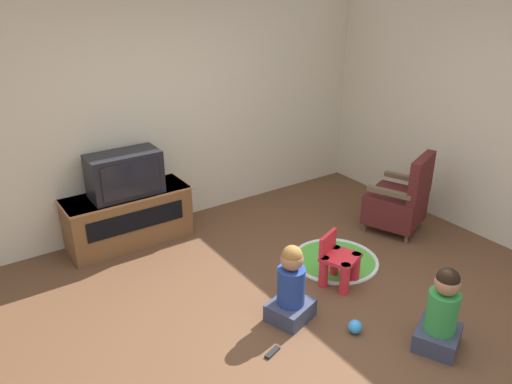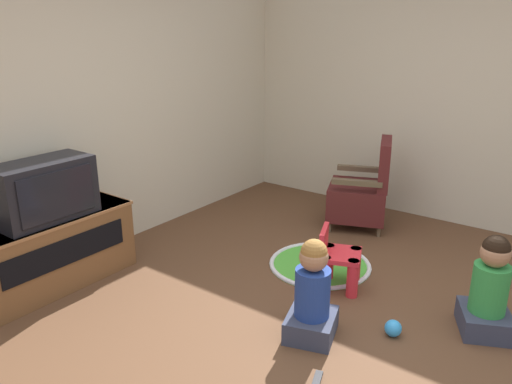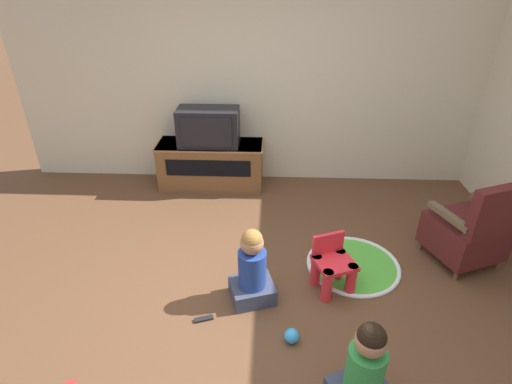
{
  "view_description": "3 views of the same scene",
  "coord_description": "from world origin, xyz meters",
  "views": [
    {
      "loc": [
        -2.16,
        -2.49,
        2.66
      ],
      "look_at": [
        0.31,
        1.11,
        0.73
      ],
      "focal_mm": 35.0,
      "sensor_mm": 36.0,
      "label": 1
    },
    {
      "loc": [
        -2.5,
        -1.24,
        1.95
      ],
      "look_at": [
        0.34,
        0.86,
        0.77
      ],
      "focal_mm": 35.0,
      "sensor_mm": 36.0,
      "label": 2
    },
    {
      "loc": [
        0.14,
        -2.35,
        2.45
      ],
      "look_at": [
        0.0,
        0.87,
        0.63
      ],
      "focal_mm": 28.0,
      "sensor_mm": 36.0,
      "label": 3
    }
  ],
  "objects": [
    {
      "name": "remote_control",
      "position": [
        -0.37,
        -0.1,
        0.01
      ],
      "size": [
        0.16,
        0.09,
        0.02
      ],
      "rotation": [
        0.0,
        0.0,
        0.33
      ],
      "color": "black",
      "rests_on": "ground_plane"
    },
    {
      "name": "play_mat",
      "position": [
        0.93,
        0.61,
        0.01
      ],
      "size": [
        0.87,
        0.87,
        0.04
      ],
      "color": "green",
      "rests_on": "ground_plane"
    },
    {
      "name": "black_armchair",
      "position": [
        1.96,
        0.73,
        0.35
      ],
      "size": [
        0.74,
        0.74,
        0.91
      ],
      "rotation": [
        0.0,
        0.0,
        3.52
      ],
      "color": "brown",
      "rests_on": "ground_plane"
    },
    {
      "name": "yellow_kid_chair",
      "position": [
        0.68,
        0.32,
        0.21
      ],
      "size": [
        0.4,
        0.39,
        0.49
      ],
      "rotation": [
        0.0,
        0.0,
        0.37
      ],
      "color": "red",
      "rests_on": "ground_plane"
    },
    {
      "name": "tv_cabinet",
      "position": [
        -0.62,
        2.15,
        0.3
      ],
      "size": [
        1.3,
        0.49,
        0.57
      ],
      "color": "brown",
      "rests_on": "ground_plane"
    },
    {
      "name": "television",
      "position": [
        -0.62,
        2.12,
        0.79
      ],
      "size": [
        0.72,
        0.37,
        0.45
      ],
      "color": "black",
      "rests_on": "tv_cabinet"
    },
    {
      "name": "child_watching_center",
      "position": [
        0.73,
        -0.75,
        0.3
      ],
      "size": [
        0.45,
        0.43,
        0.7
      ],
      "rotation": [
        0.0,
        0.0,
        0.44
      ],
      "color": "#33384C",
      "rests_on": "ground_plane"
    },
    {
      "name": "wall_back",
      "position": [
        -0.13,
        2.46,
        1.3
      ],
      "size": [
        5.73,
        0.12,
        2.6
      ],
      "color": "beige",
      "rests_on": "ground_plane"
    },
    {
      "name": "child_watching_left",
      "position": [
        0.0,
        0.16,
        0.3
      ],
      "size": [
        0.43,
        0.4,
        0.69
      ],
      "rotation": [
        0.0,
        0.0,
        0.31
      ],
      "color": "#33384C",
      "rests_on": "ground_plane"
    },
    {
      "name": "ground_plane",
      "position": [
        0.0,
        0.0,
        0.0
      ],
      "size": [
        30.0,
        30.0,
        0.0
      ],
      "primitive_type": "plane",
      "color": "brown"
    },
    {
      "name": "toy_ball",
      "position": [
        0.32,
        -0.28,
        0.06
      ],
      "size": [
        0.11,
        0.11,
        0.11
      ],
      "color": "#3399E5",
      "rests_on": "ground_plane"
    }
  ]
}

